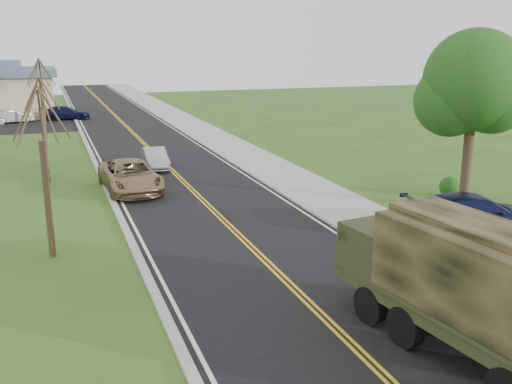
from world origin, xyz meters
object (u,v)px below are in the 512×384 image
military_truck (465,277)px  suv_champagne (130,176)px  pickup_navy (474,214)px  sedan_silver (155,158)px

military_truck → suv_champagne: bearing=98.2°
pickup_navy → suv_champagne: bearing=56.8°
suv_champagne → sedan_silver: size_ratio=1.51×
suv_champagne → pickup_navy: pickup_navy is taller
military_truck → sedan_silver: bearing=89.9°
suv_champagne → pickup_navy: 16.68m
military_truck → pickup_navy: (6.58, 7.25, -1.16)m
pickup_navy → sedan_silver: bearing=41.4°
sedan_silver → suv_champagne: bearing=-111.4°
military_truck → sedan_silver: 24.20m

